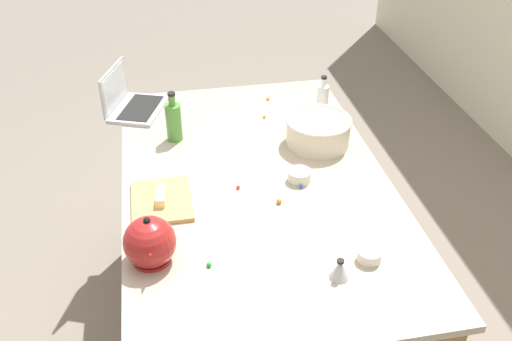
{
  "coord_description": "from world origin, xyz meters",
  "views": [
    {
      "loc": [
        1.92,
        -0.36,
        2.27
      ],
      "look_at": [
        0.0,
        0.0,
        0.95
      ],
      "focal_mm": 40.83,
      "sensor_mm": 36.0,
      "label": 1
    }
  ],
  "objects_px": {
    "laptop": "(131,102)",
    "kitchen_timer": "(340,269)",
    "bottle_olive": "(174,121)",
    "ramekin_small": "(299,176)",
    "ramekin_medium": "(369,255)",
    "kettle": "(150,243)",
    "mixing_bowl_large": "(318,131)",
    "bottle_vinegar": "(323,99)",
    "butter_stick_left": "(161,196)",
    "cutting_board": "(162,201)"
  },
  "relations": [
    {
      "from": "laptop",
      "to": "ramekin_medium",
      "type": "xyz_separation_m",
      "value": [
        1.25,
        0.79,
        -0.03
      ]
    },
    {
      "from": "laptop",
      "to": "mixing_bowl_large",
      "type": "height_order",
      "value": "laptop"
    },
    {
      "from": "ramekin_medium",
      "to": "kitchen_timer",
      "type": "distance_m",
      "value": 0.14
    },
    {
      "from": "kettle",
      "to": "butter_stick_left",
      "type": "bearing_deg",
      "value": 170.87
    },
    {
      "from": "bottle_vinegar",
      "to": "butter_stick_left",
      "type": "relative_size",
      "value": 1.83
    },
    {
      "from": "kettle",
      "to": "ramekin_medium",
      "type": "relative_size",
      "value": 2.55
    },
    {
      "from": "kettle",
      "to": "cutting_board",
      "type": "distance_m",
      "value": 0.33
    },
    {
      "from": "bottle_vinegar",
      "to": "butter_stick_left",
      "type": "height_order",
      "value": "bottle_vinegar"
    },
    {
      "from": "ramekin_medium",
      "to": "mixing_bowl_large",
      "type": "bearing_deg",
      "value": 177.42
    },
    {
      "from": "bottle_vinegar",
      "to": "ramekin_small",
      "type": "relative_size",
      "value": 2.13
    },
    {
      "from": "kitchen_timer",
      "to": "bottle_olive",
      "type": "bearing_deg",
      "value": -154.84
    },
    {
      "from": "laptop",
      "to": "ramekin_medium",
      "type": "distance_m",
      "value": 1.48
    },
    {
      "from": "mixing_bowl_large",
      "to": "kettle",
      "type": "distance_m",
      "value": 1.0
    },
    {
      "from": "mixing_bowl_large",
      "to": "ramekin_small",
      "type": "xyz_separation_m",
      "value": [
        0.27,
        -0.15,
        -0.04
      ]
    },
    {
      "from": "kettle",
      "to": "ramekin_small",
      "type": "relative_size",
      "value": 2.26
    },
    {
      "from": "laptop",
      "to": "bottle_vinegar",
      "type": "relative_size",
      "value": 1.83
    },
    {
      "from": "kettle",
      "to": "cutting_board",
      "type": "height_order",
      "value": "kettle"
    },
    {
      "from": "laptop",
      "to": "ramekin_medium",
      "type": "relative_size",
      "value": 4.4
    },
    {
      "from": "ramekin_medium",
      "to": "butter_stick_left",
      "type": "bearing_deg",
      "value": -123.7
    },
    {
      "from": "ramekin_medium",
      "to": "kitchen_timer",
      "type": "height_order",
      "value": "kitchen_timer"
    },
    {
      "from": "laptop",
      "to": "kitchen_timer",
      "type": "height_order",
      "value": "laptop"
    },
    {
      "from": "mixing_bowl_large",
      "to": "kitchen_timer",
      "type": "bearing_deg",
      "value": -10.91
    },
    {
      "from": "butter_stick_left",
      "to": "ramekin_small",
      "type": "xyz_separation_m",
      "value": [
        -0.05,
        0.56,
        -0.01
      ]
    },
    {
      "from": "bottle_olive",
      "to": "laptop",
      "type": "bearing_deg",
      "value": -148.79
    },
    {
      "from": "laptop",
      "to": "butter_stick_left",
      "type": "xyz_separation_m",
      "value": [
        0.8,
        0.11,
        -0.01
      ]
    },
    {
      "from": "cutting_board",
      "to": "butter_stick_left",
      "type": "height_order",
      "value": "butter_stick_left"
    },
    {
      "from": "bottle_vinegar",
      "to": "kitchen_timer",
      "type": "bearing_deg",
      "value": -13.19
    },
    {
      "from": "ramekin_medium",
      "to": "kitchen_timer",
      "type": "xyz_separation_m",
      "value": [
        0.06,
        -0.13,
        0.01
      ]
    },
    {
      "from": "kitchen_timer",
      "to": "laptop",
      "type": "bearing_deg",
      "value": -153.31
    },
    {
      "from": "mixing_bowl_large",
      "to": "cutting_board",
      "type": "height_order",
      "value": "mixing_bowl_large"
    },
    {
      "from": "bottle_vinegar",
      "to": "cutting_board",
      "type": "relative_size",
      "value": 0.71
    },
    {
      "from": "bottle_olive",
      "to": "ramekin_small",
      "type": "distance_m",
      "value": 0.64
    },
    {
      "from": "kettle",
      "to": "cutting_board",
      "type": "xyz_separation_m",
      "value": [
        -0.32,
        0.05,
        -0.07
      ]
    },
    {
      "from": "ramekin_small",
      "to": "ramekin_medium",
      "type": "bearing_deg",
      "value": 13.05
    },
    {
      "from": "kettle",
      "to": "cutting_board",
      "type": "relative_size",
      "value": 0.76
    },
    {
      "from": "laptop",
      "to": "kitchen_timer",
      "type": "distance_m",
      "value": 1.47
    },
    {
      "from": "cutting_board",
      "to": "kitchen_timer",
      "type": "relative_size",
      "value": 3.67
    },
    {
      "from": "ramekin_medium",
      "to": "kettle",
      "type": "bearing_deg",
      "value": -100.68
    },
    {
      "from": "kettle",
      "to": "butter_stick_left",
      "type": "distance_m",
      "value": 0.32
    },
    {
      "from": "cutting_board",
      "to": "ramekin_small",
      "type": "relative_size",
      "value": 2.99
    },
    {
      "from": "laptop",
      "to": "kitchen_timer",
      "type": "xyz_separation_m",
      "value": [
        1.32,
        0.66,
        -0.01
      ]
    },
    {
      "from": "kettle",
      "to": "kitchen_timer",
      "type": "height_order",
      "value": "kettle"
    },
    {
      "from": "ramekin_small",
      "to": "laptop",
      "type": "bearing_deg",
      "value": -138.13
    },
    {
      "from": "ramekin_small",
      "to": "cutting_board",
      "type": "bearing_deg",
      "value": -85.23
    },
    {
      "from": "laptop",
      "to": "bottle_vinegar",
      "type": "height_order",
      "value": "laptop"
    },
    {
      "from": "laptop",
      "to": "bottle_olive",
      "type": "distance_m",
      "value": 0.38
    },
    {
      "from": "kitchen_timer",
      "to": "ramekin_medium",
      "type": "bearing_deg",
      "value": 116.05
    },
    {
      "from": "cutting_board",
      "to": "mixing_bowl_large",
      "type": "bearing_deg",
      "value": 113.7
    },
    {
      "from": "bottle_olive",
      "to": "ramekin_small",
      "type": "height_order",
      "value": "bottle_olive"
    },
    {
      "from": "bottle_olive",
      "to": "ramekin_small",
      "type": "relative_size",
      "value": 2.49
    }
  ]
}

